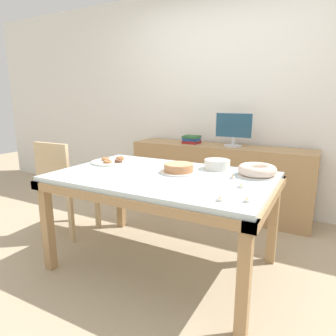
% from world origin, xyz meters
% --- Properties ---
extents(ground_plane, '(12.00, 12.00, 0.00)m').
position_xyz_m(ground_plane, '(0.00, 0.00, 0.00)').
color(ground_plane, tan).
extents(wall_back, '(8.00, 0.10, 2.60)m').
position_xyz_m(wall_back, '(0.00, 1.64, 1.30)').
color(wall_back, white).
rests_on(wall_back, ground).
extents(dining_table, '(1.66, 1.06, 0.77)m').
position_xyz_m(dining_table, '(0.00, 0.00, 0.68)').
color(dining_table, silver).
rests_on(dining_table, ground).
extents(chair, '(0.44, 0.44, 0.94)m').
position_xyz_m(chair, '(-1.15, 0.05, 0.52)').
color(chair, '#D1B284').
rests_on(chair, ground).
extents(sideboard, '(2.09, 0.44, 0.81)m').
position_xyz_m(sideboard, '(0.00, 1.34, 0.41)').
color(sideboard, tan).
rests_on(sideboard, ground).
extents(computer_monitor, '(0.42, 0.20, 0.38)m').
position_xyz_m(computer_monitor, '(0.16, 1.34, 1.00)').
color(computer_monitor, silver).
rests_on(computer_monitor, sideboard).
extents(book_stack, '(0.21, 0.18, 0.09)m').
position_xyz_m(book_stack, '(-0.35, 1.34, 0.86)').
color(book_stack, maroon).
rests_on(book_stack, sideboard).
extents(cake_chocolate_round, '(0.30, 0.30, 0.07)m').
position_xyz_m(cake_chocolate_round, '(0.09, 0.10, 0.80)').
color(cake_chocolate_round, silver).
rests_on(cake_chocolate_round, dining_table).
extents(cake_golden_bundt, '(0.29, 0.29, 0.09)m').
position_xyz_m(cake_golden_bundt, '(0.65, 0.28, 0.81)').
color(cake_golden_bundt, silver).
rests_on(cake_golden_bundt, dining_table).
extents(pastry_platter, '(0.37, 0.37, 0.04)m').
position_xyz_m(pastry_platter, '(-0.62, 0.17, 0.78)').
color(pastry_platter, silver).
rests_on(pastry_platter, dining_table).
extents(plate_stack, '(0.21, 0.21, 0.08)m').
position_xyz_m(plate_stack, '(0.31, 0.36, 0.81)').
color(plate_stack, silver).
rests_on(plate_stack, dining_table).
extents(tealight_left_edge, '(0.04, 0.04, 0.04)m').
position_xyz_m(tealight_left_edge, '(0.73, -0.33, 0.78)').
color(tealight_left_edge, silver).
rests_on(tealight_left_edge, dining_table).
extents(tealight_right_edge, '(0.04, 0.04, 0.04)m').
position_xyz_m(tealight_right_edge, '(0.59, -0.39, 0.78)').
color(tealight_right_edge, silver).
rests_on(tealight_right_edge, dining_table).
extents(tealight_near_cakes, '(0.04, 0.04, 0.04)m').
position_xyz_m(tealight_near_cakes, '(0.51, 0.13, 0.78)').
color(tealight_near_cakes, silver).
rests_on(tealight_near_cakes, dining_table).
extents(tealight_near_front, '(0.04, 0.04, 0.04)m').
position_xyz_m(tealight_near_front, '(0.62, -0.07, 0.78)').
color(tealight_near_front, silver).
rests_on(tealight_near_front, dining_table).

